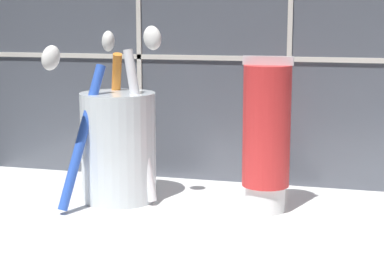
# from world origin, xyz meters

# --- Properties ---
(sink_counter) EXTENTS (0.65, 0.33, 0.02)m
(sink_counter) POSITION_xyz_m (0.00, 0.00, 0.01)
(sink_counter) COLOR white
(sink_counter) RESTS_ON ground
(tile_wall_backsplash) EXTENTS (0.75, 0.02, 0.40)m
(tile_wall_backsplash) POSITION_xyz_m (0.00, 0.17, 0.20)
(tile_wall_backsplash) COLOR #4C515B
(tile_wall_backsplash) RESTS_ON ground
(toothbrush_cup) EXTENTS (0.09, 0.15, 0.17)m
(toothbrush_cup) POSITION_xyz_m (-0.14, 0.07, 0.08)
(toothbrush_cup) COLOR silver
(toothbrush_cup) RESTS_ON sink_counter
(toothpaste_tube) EXTENTS (0.05, 0.04, 0.14)m
(toothpaste_tube) POSITION_xyz_m (0.01, 0.07, 0.09)
(toothpaste_tube) COLOR white
(toothpaste_tube) RESTS_ON sink_counter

